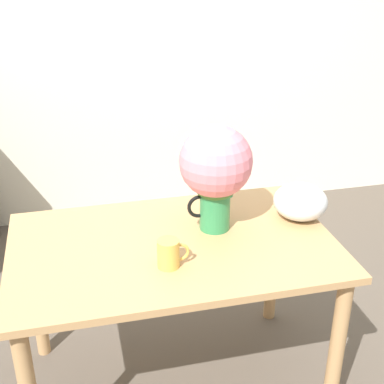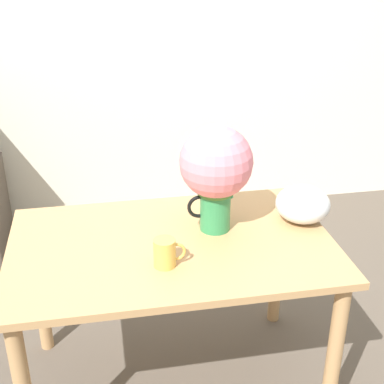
# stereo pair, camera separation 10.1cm
# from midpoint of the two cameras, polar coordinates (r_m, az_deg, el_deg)

# --- Properties ---
(wall_back) EXTENTS (8.00, 0.05, 2.60)m
(wall_back) POSITION_cam_midpoint_polar(r_m,az_deg,el_deg) (3.55, -4.92, 17.18)
(wall_back) COLOR #EDE5CC
(wall_back) RESTS_ON ground_plane
(table) EXTENTS (1.27, 0.80, 0.73)m
(table) POSITION_cam_midpoint_polar(r_m,az_deg,el_deg) (2.17, -0.78, -7.78)
(table) COLOR tan
(table) RESTS_ON ground_plane
(flower_vase) EXTENTS (0.29, 0.29, 0.44)m
(flower_vase) POSITION_cam_midpoint_polar(r_m,az_deg,el_deg) (2.09, 3.95, 2.43)
(flower_vase) COLOR #2D844C
(flower_vase) RESTS_ON table
(coffee_mug) EXTENTS (0.12, 0.08, 0.11)m
(coffee_mug) POSITION_cam_midpoint_polar(r_m,az_deg,el_deg) (1.94, -1.35, -6.52)
(coffee_mug) COLOR gold
(coffee_mug) RESTS_ON table
(white_bowl) EXTENTS (0.23, 0.23, 0.15)m
(white_bowl) POSITION_cam_midpoint_polar(r_m,az_deg,el_deg) (2.29, 12.97, -1.28)
(white_bowl) COLOR silver
(white_bowl) RESTS_ON table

